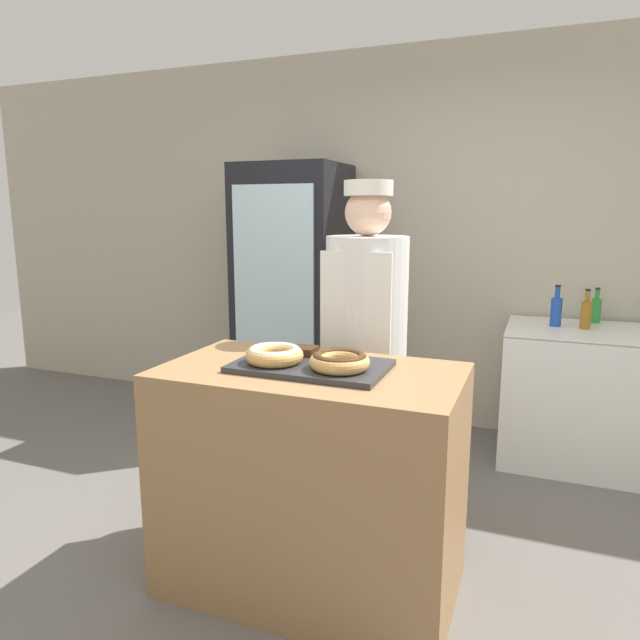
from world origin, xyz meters
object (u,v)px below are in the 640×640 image
at_px(brownie_back_left, 305,351).
at_px(baker_person, 366,347).
at_px(beverage_fridge, 294,298).
at_px(chest_freezer, 582,396).
at_px(brownie_back_right, 339,354).
at_px(donut_chocolate_glaze, 340,360).
at_px(bottle_blue, 556,310).
at_px(bottle_amber, 586,313).
at_px(donut_light_glaze, 274,354).
at_px(serving_tray, 311,366).
at_px(bottle_green_b, 596,309).

bearing_deg(brownie_back_left, baker_person, 77.73).
bearing_deg(beverage_fridge, chest_freezer, 0.19).
xyz_separation_m(beverage_fridge, chest_freezer, (1.96, 0.01, -0.51)).
relative_size(brownie_back_right, beverage_fridge, 0.05).
xyz_separation_m(donut_chocolate_glaze, bottle_blue, (0.79, 1.80, -0.05)).
xyz_separation_m(donut_chocolate_glaze, bottle_amber, (0.96, 1.78, -0.05)).
distance_m(brownie_back_right, bottle_amber, 1.90).
distance_m(donut_light_glaze, bottle_blue, 2.09).
height_order(serving_tray, donut_light_glaze, donut_light_glaze).
xyz_separation_m(serving_tray, bottle_blue, (0.93, 1.75, -0.00)).
distance_m(brownie_back_right, beverage_fridge, 1.85).
bearing_deg(serving_tray, bottle_green_b, 59.39).
relative_size(bottle_green_b, bottle_blue, 0.87).
bearing_deg(bottle_amber, bottle_green_b, 73.10).
bearing_deg(baker_person, beverage_fridge, 128.92).
xyz_separation_m(baker_person, bottle_blue, (0.89, 1.12, 0.06)).
relative_size(serving_tray, donut_light_glaze, 2.60).
bearing_deg(brownie_back_left, bottle_green_b, 56.09).
distance_m(donut_chocolate_glaze, bottle_green_b, 2.26).
relative_size(brownie_back_left, beverage_fridge, 0.05).
height_order(brownie_back_left, bottle_amber, bottle_amber).
bearing_deg(serving_tray, beverage_fridge, 116.12).
height_order(baker_person, bottle_green_b, baker_person).
bearing_deg(brownie_back_left, donut_light_glaze, -109.64).
relative_size(serving_tray, bottle_amber, 2.46).
distance_m(serving_tray, bottle_amber, 2.05).
height_order(donut_light_glaze, beverage_fridge, beverage_fridge).
bearing_deg(bottle_amber, donut_light_glaze, -124.68).
relative_size(brownie_back_left, chest_freezer, 0.10).
xyz_separation_m(donut_light_glaze, bottle_amber, (1.23, 1.78, -0.05)).
relative_size(donut_chocolate_glaze, baker_person, 0.14).
xyz_separation_m(serving_tray, brownie_back_left, (-0.08, 0.12, 0.03)).
distance_m(serving_tray, bottle_green_b, 2.29).
height_order(donut_chocolate_glaze, bottle_green_b, bottle_green_b).
bearing_deg(donut_chocolate_glaze, brownie_back_left, 142.19).
relative_size(donut_chocolate_glaze, bottle_amber, 0.95).
bearing_deg(serving_tray, donut_light_glaze, -161.63).
height_order(brownie_back_right, baker_person, baker_person).
bearing_deg(bottle_green_b, brownie_back_right, -120.47).
xyz_separation_m(beverage_fridge, bottle_blue, (1.77, 0.03, 0.01)).
bearing_deg(bottle_green_b, beverage_fridge, -173.12).
xyz_separation_m(donut_light_glaze, donut_chocolate_glaze, (0.27, 0.00, 0.00)).
distance_m(brownie_back_right, chest_freezer, 1.99).
height_order(donut_chocolate_glaze, bottle_amber, bottle_amber).
distance_m(beverage_fridge, bottle_amber, 1.94).
relative_size(donut_chocolate_glaze, chest_freezer, 0.25).
distance_m(bottle_green_b, bottle_amber, 0.25).
distance_m(bottle_amber, bottle_blue, 0.17).
height_order(serving_tray, baker_person, baker_person).
relative_size(donut_chocolate_glaze, bottle_blue, 0.90).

